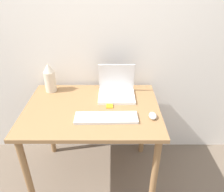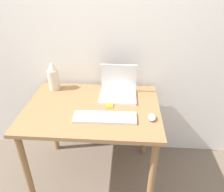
{
  "view_description": "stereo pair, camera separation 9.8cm",
  "coord_description": "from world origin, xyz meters",
  "px_view_note": "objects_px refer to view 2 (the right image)",
  "views": [
    {
      "loc": [
        0.16,
        -1.05,
        1.7
      ],
      "look_at": [
        0.16,
        0.39,
        0.87
      ],
      "focal_mm": 35.0,
      "sensor_mm": 36.0,
      "label": 1
    },
    {
      "loc": [
        0.26,
        -1.05,
        1.7
      ],
      "look_at": [
        0.16,
        0.39,
        0.87
      ],
      "focal_mm": 35.0,
      "sensor_mm": 36.0,
      "label": 2
    }
  ],
  "objects_px": {
    "mouse": "(152,117)",
    "vase": "(53,76)",
    "keyboard": "(105,117)",
    "laptop": "(118,89)",
    "mp3_player": "(110,106)"
  },
  "relations": [
    {
      "from": "vase",
      "to": "keyboard",
      "type": "bearing_deg",
      "value": -40.63
    },
    {
      "from": "keyboard",
      "to": "vase",
      "type": "bearing_deg",
      "value": 139.37
    },
    {
      "from": "vase",
      "to": "mp3_player",
      "type": "height_order",
      "value": "vase"
    },
    {
      "from": "mouse",
      "to": "mp3_player",
      "type": "xyz_separation_m",
      "value": [
        -0.31,
        0.15,
        -0.01
      ]
    },
    {
      "from": "mp3_player",
      "to": "laptop",
      "type": "bearing_deg",
      "value": 72.65
    },
    {
      "from": "laptop",
      "to": "keyboard",
      "type": "relative_size",
      "value": 0.66
    },
    {
      "from": "laptop",
      "to": "vase",
      "type": "bearing_deg",
      "value": 171.98
    },
    {
      "from": "keyboard",
      "to": "mouse",
      "type": "height_order",
      "value": "mouse"
    },
    {
      "from": "mp3_player",
      "to": "mouse",
      "type": "bearing_deg",
      "value": -25.42
    },
    {
      "from": "keyboard",
      "to": "vase",
      "type": "distance_m",
      "value": 0.66
    },
    {
      "from": "vase",
      "to": "mp3_player",
      "type": "xyz_separation_m",
      "value": [
        0.52,
        -0.26,
        -0.12
      ]
    },
    {
      "from": "laptop",
      "to": "mp3_player",
      "type": "xyz_separation_m",
      "value": [
        -0.06,
        -0.18,
        -0.05
      ]
    },
    {
      "from": "laptop",
      "to": "keyboard",
      "type": "height_order",
      "value": "laptop"
    },
    {
      "from": "mouse",
      "to": "vase",
      "type": "relative_size",
      "value": 0.33
    },
    {
      "from": "laptop",
      "to": "vase",
      "type": "height_order",
      "value": "laptop"
    }
  ]
}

